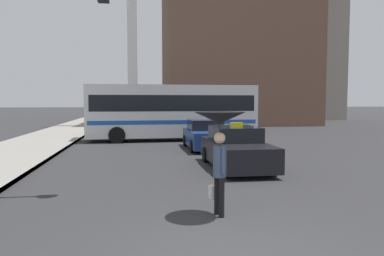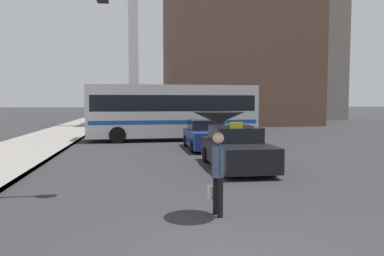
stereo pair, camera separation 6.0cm
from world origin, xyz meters
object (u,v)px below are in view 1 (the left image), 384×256
Objects in this scene: monument_cross at (132,12)px; city_bus at (172,110)px; sedan_red at (205,135)px; pedestrian_with_umbrella at (219,131)px; traffic_light at (14,29)px; taxi at (236,149)px.

city_bus is at bearing -78.76° from monument_cross.
pedestrian_with_umbrella is (-1.69, -11.02, 1.12)m from sedan_red.
monument_cross is at bearing -9.50° from pedestrian_with_umbrella.
city_bus is 1.72× the size of traffic_light.
monument_cross is (-3.83, 17.25, 10.01)m from sedan_red.
monument_cross is (-3.96, 22.77, 10.00)m from taxi.
monument_cross is (-2.14, 28.27, 8.89)m from pedestrian_with_umbrella.
taxi is 0.25× the size of monument_cross.
monument_cross is at bearing -170.98° from city_bus.
monument_cross is (-2.54, 12.78, 8.81)m from city_bus.
pedestrian_with_umbrella is at bearing 81.26° from sedan_red.
city_bus is at bearing 69.10° from traffic_light.
sedan_red is 0.72× the size of traffic_light.
city_bus is at bearing -15.31° from pedestrian_with_umbrella.
traffic_light reaches higher than pedestrian_with_umbrella.
pedestrian_with_umbrella reaches higher than sedan_red.
sedan_red is 11.20m from pedestrian_with_umbrella.
traffic_light is (-4.66, 2.24, 2.38)m from pedestrian_with_umbrella.
sedan_red is 0.42× the size of city_bus.
pedestrian_with_umbrella is (-0.40, -15.49, -0.08)m from city_bus.
traffic_light is (-5.06, -13.25, 2.30)m from city_bus.
traffic_light is 26.95m from monument_cross.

